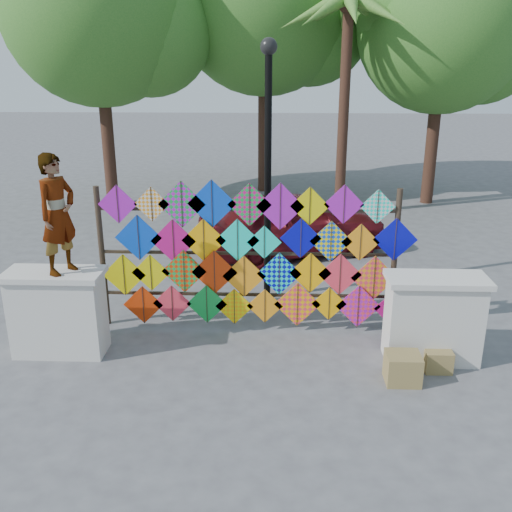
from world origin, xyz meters
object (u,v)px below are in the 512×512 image
sedan (293,223)px  lamppost (268,149)px  vendor_woman (57,214)px  kite_rack (251,257)px

sedan → lamppost: lamppost is taller
vendor_woman → kite_rack: bearing=-44.3°
vendor_woman → lamppost: bearing=-26.0°
kite_rack → lamppost: bearing=79.8°
kite_rack → vendor_woman: vendor_woman is taller
vendor_woman → sedan: bearing=-9.4°
sedan → lamppost: (-0.52, -2.49, 1.98)m
sedan → lamppost: bearing=147.2°
kite_rack → sedan: size_ratio=1.19×
kite_rack → lamppost: lamppost is taller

